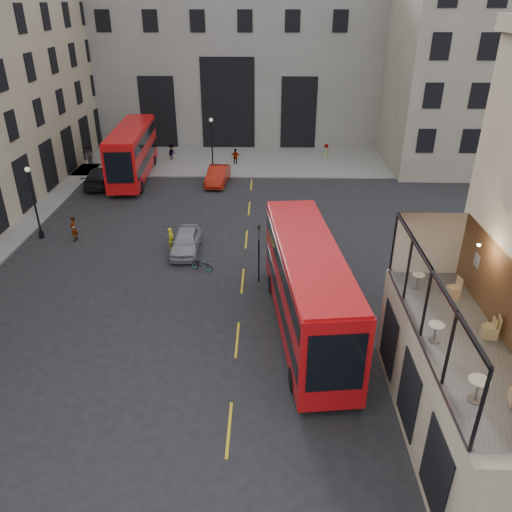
{
  "coord_description": "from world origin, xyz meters",
  "views": [
    {
      "loc": [
        -0.59,
        -14.73,
        15.54
      ],
      "look_at": [
        -1.11,
        9.57,
        3.0
      ],
      "focal_mm": 35.0,
      "sensor_mm": 36.0,
      "label": 1
    }
  ],
  "objects_px": {
    "bus_near": "(307,285)",
    "pedestrian_b": "(172,152)",
    "cafe_table_far": "(418,279)",
    "pedestrian_a": "(89,157)",
    "cafe_table_mid": "(436,330)",
    "cafe_table_near": "(478,387)",
    "car_a": "(186,241)",
    "cafe_chair_d": "(453,291)",
    "traffic_light_near": "(259,246)",
    "cafe_chair_b": "(488,331)",
    "car_c": "(101,176)",
    "pedestrian_d": "(326,151)",
    "pedestrian_e": "(74,229)",
    "street_lamp_a": "(35,207)",
    "traffic_light_far": "(104,165)",
    "cafe_chair_c": "(491,331)",
    "street_lamp_b": "(212,148)",
    "bus_far": "(132,150)",
    "cyclist": "(171,238)",
    "pedestrian_c": "(236,157)",
    "car_b": "(218,175)"
  },
  "relations": [
    {
      "from": "bus_near",
      "to": "cafe_table_near",
      "type": "bearing_deg",
      "value": -66.22
    },
    {
      "from": "street_lamp_a",
      "to": "street_lamp_b",
      "type": "relative_size",
      "value": 1.0
    },
    {
      "from": "car_a",
      "to": "cafe_table_near",
      "type": "xyz_separation_m",
      "value": [
        11.93,
        -18.97,
        4.36
      ]
    },
    {
      "from": "pedestrian_c",
      "to": "cafe_chair_d",
      "type": "relative_size",
      "value": 1.95
    },
    {
      "from": "car_b",
      "to": "pedestrian_c",
      "type": "relative_size",
      "value": 2.83
    },
    {
      "from": "bus_far",
      "to": "cafe_table_near",
      "type": "xyz_separation_m",
      "value": [
        19.26,
        -34.84,
        2.37
      ]
    },
    {
      "from": "traffic_light_far",
      "to": "cafe_chair_d",
      "type": "bearing_deg",
      "value": -48.49
    },
    {
      "from": "car_c",
      "to": "cafe_table_mid",
      "type": "relative_size",
      "value": 7.95
    },
    {
      "from": "cafe_table_far",
      "to": "pedestrian_a",
      "type": "bearing_deg",
      "value": 127.88
    },
    {
      "from": "traffic_light_near",
      "to": "car_b",
      "type": "xyz_separation_m",
      "value": [
        -4.17,
        18.23,
        -1.62
      ]
    },
    {
      "from": "pedestrian_e",
      "to": "street_lamp_a",
      "type": "bearing_deg",
      "value": -92.14
    },
    {
      "from": "traffic_light_near",
      "to": "cafe_chair_d",
      "type": "bearing_deg",
      "value": -47.92
    },
    {
      "from": "traffic_light_far",
      "to": "cafe_table_far",
      "type": "bearing_deg",
      "value": -49.42
    },
    {
      "from": "pedestrian_d",
      "to": "cafe_table_mid",
      "type": "xyz_separation_m",
      "value": [
        -0.41,
        -39.11,
        4.29
      ]
    },
    {
      "from": "traffic_light_near",
      "to": "cafe_table_mid",
      "type": "height_order",
      "value": "cafe_table_mid"
    },
    {
      "from": "traffic_light_near",
      "to": "cafe_chair_b",
      "type": "distance_m",
      "value": 14.69
    },
    {
      "from": "traffic_light_near",
      "to": "cafe_chair_b",
      "type": "height_order",
      "value": "cafe_chair_b"
    },
    {
      "from": "traffic_light_near",
      "to": "street_lamp_a",
      "type": "xyz_separation_m",
      "value": [
        -16.0,
        6.0,
        -0.03
      ]
    },
    {
      "from": "cafe_table_mid",
      "to": "cafe_chair_b",
      "type": "distance_m",
      "value": 2.05
    },
    {
      "from": "bus_near",
      "to": "pedestrian_b",
      "type": "xyz_separation_m",
      "value": [
        -12.29,
        30.87,
        -1.9
      ]
    },
    {
      "from": "traffic_light_far",
      "to": "traffic_light_near",
      "type": "bearing_deg",
      "value": -48.81
    },
    {
      "from": "car_a",
      "to": "cafe_chair_c",
      "type": "relative_size",
      "value": 5.06
    },
    {
      "from": "pedestrian_c",
      "to": "cafe_table_near",
      "type": "xyz_separation_m",
      "value": [
        9.7,
        -39.21,
        4.26
      ]
    },
    {
      "from": "car_a",
      "to": "cafe_chair_d",
      "type": "distance_m",
      "value": 18.97
    },
    {
      "from": "traffic_light_near",
      "to": "pedestrian_c",
      "type": "height_order",
      "value": "traffic_light_near"
    },
    {
      "from": "car_c",
      "to": "pedestrian_d",
      "type": "bearing_deg",
      "value": -159.9
    },
    {
      "from": "street_lamp_a",
      "to": "pedestrian_e",
      "type": "distance_m",
      "value": 3.06
    },
    {
      "from": "pedestrian_a",
      "to": "street_lamp_b",
      "type": "bearing_deg",
      "value": 15.94
    },
    {
      "from": "street_lamp_b",
      "to": "cyclist",
      "type": "bearing_deg",
      "value": -93.83
    },
    {
      "from": "street_lamp_b",
      "to": "pedestrian_e",
      "type": "relative_size",
      "value": 2.9
    },
    {
      "from": "pedestrian_e",
      "to": "pedestrian_a",
      "type": "bearing_deg",
      "value": -158.21
    },
    {
      "from": "car_a",
      "to": "pedestrian_c",
      "type": "distance_m",
      "value": 20.36
    },
    {
      "from": "street_lamp_a",
      "to": "car_c",
      "type": "bearing_deg",
      "value": 85.22
    },
    {
      "from": "traffic_light_far",
      "to": "cafe_chair_d",
      "type": "relative_size",
      "value": 4.28
    },
    {
      "from": "cafe_table_mid",
      "to": "cafe_table_near",
      "type": "bearing_deg",
      "value": -82.71
    },
    {
      "from": "car_c",
      "to": "pedestrian_b",
      "type": "xyz_separation_m",
      "value": [
        5.27,
        8.07,
        0.06
      ]
    },
    {
      "from": "traffic_light_near",
      "to": "cafe_table_near",
      "type": "bearing_deg",
      "value": -65.41
    },
    {
      "from": "car_a",
      "to": "cafe_chair_b",
      "type": "bearing_deg",
      "value": -49.81
    },
    {
      "from": "cafe_chair_c",
      "to": "pedestrian_a",
      "type": "bearing_deg",
      "value": 126.96
    },
    {
      "from": "car_c",
      "to": "cafe_chair_d",
      "type": "height_order",
      "value": "cafe_chair_d"
    },
    {
      "from": "traffic_light_far",
      "to": "pedestrian_d",
      "type": "height_order",
      "value": "traffic_light_far"
    },
    {
      "from": "bus_near",
      "to": "pedestrian_a",
      "type": "xyz_separation_m",
      "value": [
        -20.53,
        28.76,
        -1.8
      ]
    },
    {
      "from": "bus_far",
      "to": "cyclist",
      "type": "height_order",
      "value": "bus_far"
    },
    {
      "from": "cafe_table_near",
      "to": "car_c",
      "type": "bearing_deg",
      "value": 123.84
    },
    {
      "from": "cafe_table_mid",
      "to": "cafe_chair_c",
      "type": "distance_m",
      "value": 2.15
    },
    {
      "from": "traffic_light_far",
      "to": "street_lamp_a",
      "type": "distance_m",
      "value": 10.2
    },
    {
      "from": "cafe_chair_d",
      "to": "street_lamp_b",
      "type": "bearing_deg",
      "value": 112.97
    },
    {
      "from": "pedestrian_e",
      "to": "bus_near",
      "type": "bearing_deg",
      "value": 63.34
    },
    {
      "from": "street_lamp_a",
      "to": "pedestrian_b",
      "type": "height_order",
      "value": "street_lamp_a"
    },
    {
      "from": "street_lamp_a",
      "to": "street_lamp_b",
      "type": "bearing_deg",
      "value": 55.49
    }
  ]
}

